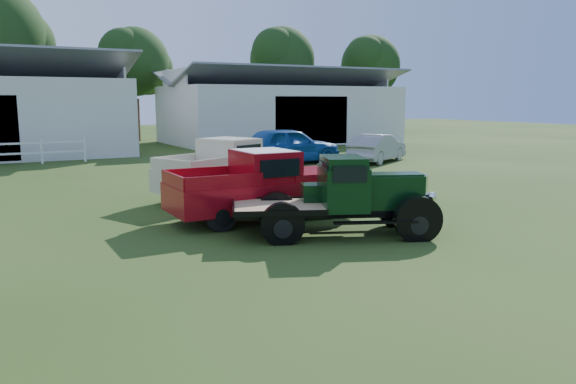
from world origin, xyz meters
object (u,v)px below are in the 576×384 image
red_pickup (262,185)px  misc_car_grey (378,148)px  white_pickup (227,168)px  misc_car_blue (288,145)px  vintage_flatbed (339,196)px

red_pickup → misc_car_grey: size_ratio=1.18×
white_pickup → misc_car_blue: size_ratio=0.95×
misc_car_blue → red_pickup: bearing=144.9°
white_pickup → misc_car_grey: 12.01m
misc_car_grey → white_pickup: bearing=89.7°
vintage_flatbed → red_pickup: 2.54m
red_pickup → misc_car_grey: 14.54m
misc_car_grey → red_pickup: bearing=101.2°
vintage_flatbed → misc_car_grey: (10.38, 11.77, -0.21)m
white_pickup → vintage_flatbed: bearing=-111.9°
red_pickup → misc_car_blue: (6.83, 10.83, -0.02)m
white_pickup → misc_car_blue: 9.53m
white_pickup → misc_car_blue: (6.24, 7.21, -0.02)m
vintage_flatbed → white_pickup: (-0.17, 6.04, 0.01)m
vintage_flatbed → white_pickup: white_pickup is taller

